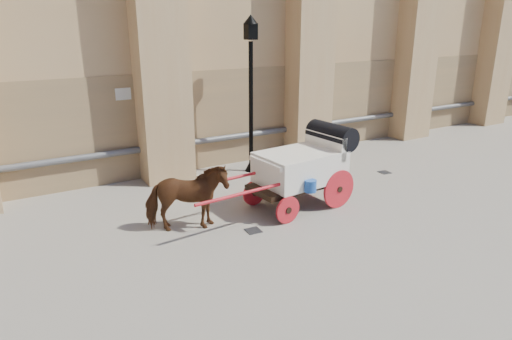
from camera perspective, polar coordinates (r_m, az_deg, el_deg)
ground at (r=10.95m, az=0.59°, el=-5.52°), size 90.00×90.00×0.00m
horse at (r=9.98m, az=-8.66°, el=-3.52°), size 1.94×1.32×1.50m
carriage at (r=11.25m, az=6.15°, el=0.76°), size 4.55×1.70×1.96m
street_lamp at (r=13.48m, az=-0.64°, el=9.82°), size 0.43×0.43×4.56m
drain_grate_near at (r=10.12m, az=-0.34°, el=-7.58°), size 0.34×0.34×0.01m
drain_grate_far at (r=14.41m, az=15.77°, el=-0.28°), size 0.35×0.35×0.01m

